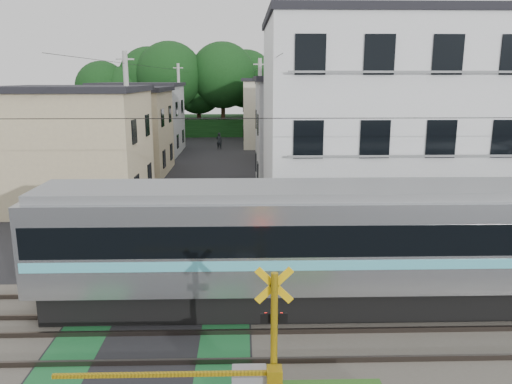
{
  "coord_description": "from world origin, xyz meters",
  "views": [
    {
      "loc": [
        2.4,
        -12.64,
        6.68
      ],
      "look_at": [
        2.87,
        5.0,
        2.65
      ],
      "focal_mm": 35.0,
      "sensor_mm": 36.0,
      "label": 1
    }
  ],
  "objects_px": {
    "pedestrian": "(219,141)",
    "crossing_signal_near": "(253,380)",
    "crossing_signal_far": "(98,257)",
    "apartment_block": "(380,125)"
  },
  "relations": [
    {
      "from": "pedestrian",
      "to": "crossing_signal_near",
      "type": "bearing_deg",
      "value": 110.95
    },
    {
      "from": "crossing_signal_far",
      "to": "pedestrian",
      "type": "relative_size",
      "value": 2.95
    },
    {
      "from": "apartment_block",
      "to": "pedestrian",
      "type": "xyz_separation_m",
      "value": [
        -8.34,
        25.67,
        -3.85
      ]
    },
    {
      "from": "crossing_signal_far",
      "to": "pedestrian",
      "type": "height_order",
      "value": "crossing_signal_far"
    },
    {
      "from": "crossing_signal_far",
      "to": "apartment_block",
      "type": "relative_size",
      "value": 0.46
    },
    {
      "from": "apartment_block",
      "to": "crossing_signal_near",
      "type": "bearing_deg",
      "value": -114.22
    },
    {
      "from": "crossing_signal_far",
      "to": "pedestrian",
      "type": "distance_m",
      "value": 31.63
    },
    {
      "from": "crossing_signal_near",
      "to": "crossing_signal_far",
      "type": "relative_size",
      "value": 1.0
    },
    {
      "from": "crossing_signal_near",
      "to": "crossing_signal_far",
      "type": "height_order",
      "value": "same"
    },
    {
      "from": "crossing_signal_far",
      "to": "apartment_block",
      "type": "height_order",
      "value": "apartment_block"
    }
  ]
}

